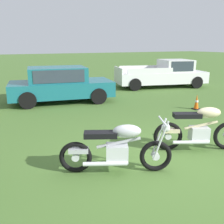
{
  "coord_description": "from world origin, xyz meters",
  "views": [
    {
      "loc": [
        -3.3,
        -3.85,
        2.33
      ],
      "look_at": [
        -0.13,
        2.06,
        0.54
      ],
      "focal_mm": 40.9,
      "sensor_mm": 36.0,
      "label": 1
    }
  ],
  "objects": [
    {
      "name": "ground_plane",
      "position": [
        0.0,
        0.0,
        0.0
      ],
      "size": [
        120.0,
        120.0,
        0.0
      ],
      "primitive_type": "plane",
      "color": "#476B2D"
    },
    {
      "name": "motorcycle_cream",
      "position": [
        0.98,
        -0.01,
        0.49
      ],
      "size": [
        1.84,
        1.13,
        1.02
      ],
      "rotation": [
        0.0,
        0.0,
        -0.46
      ],
      "color": "black",
      "rests_on": "ground"
    },
    {
      "name": "traffic_cone",
      "position": [
        3.74,
        2.72,
        0.25
      ],
      "size": [
        0.25,
        0.25,
        0.55
      ],
      "color": "#EA590F",
      "rests_on": "ground"
    },
    {
      "name": "pickup_truck_white",
      "position": [
        6.01,
        7.3,
        0.75
      ],
      "size": [
        5.19,
        3.06,
        1.49
      ],
      "rotation": [
        0.0,
        0.0,
        -0.27
      ],
      "color": "silver",
      "rests_on": "ground"
    },
    {
      "name": "motorcycle_silver",
      "position": [
        -1.15,
        -0.05,
        0.48
      ],
      "size": [
        1.92,
        1.17,
        1.02
      ],
      "rotation": [
        0.0,
        0.0,
        -0.46
      ],
      "color": "black",
      "rests_on": "ground"
    },
    {
      "name": "car_teal",
      "position": [
        -0.28,
        6.31,
        0.8
      ],
      "size": [
        4.37,
        2.57,
        1.43
      ],
      "rotation": [
        0.0,
        0.0,
        -0.19
      ],
      "color": "#19606B",
      "rests_on": "ground"
    }
  ]
}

